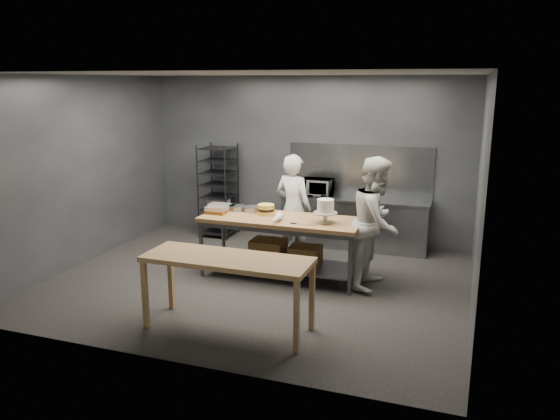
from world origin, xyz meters
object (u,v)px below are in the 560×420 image
chef_right (376,223)px  microwave (317,187)px  work_table (282,240)px  frosted_cake_stand (325,208)px  chef_behind (293,208)px  speed_rack (218,191)px  layer_cake (266,210)px  near_counter (227,264)px

chef_right → microwave: bearing=43.5°
work_table → frosted_cake_stand: size_ratio=6.89×
chef_behind → microwave: 1.05m
work_table → speed_rack: size_ratio=1.37×
frosted_cake_stand → layer_cake: bearing=169.3°
work_table → chef_right: bearing=3.8°
layer_cake → work_table: bearing=-19.5°
microwave → frosted_cake_stand: bearing=-71.2°
frosted_cake_stand → chef_behind: bearing=130.8°
work_table → speed_rack: speed_rack is taller
near_counter → layer_cake: 2.04m
near_counter → chef_behind: size_ratio=1.13×
microwave → work_table: bearing=-90.7°
microwave → layer_cake: size_ratio=2.14×
speed_rack → frosted_cake_stand: size_ratio=5.03×
frosted_cake_stand → work_table: bearing=173.3°
chef_behind → speed_rack: bearing=-12.5°
work_table → chef_right: chef_right is taller
frosted_cake_stand → layer_cake: 1.00m
near_counter → microwave: (0.04, 3.75, 0.24)m
chef_behind → layer_cake: 0.75m
work_table → chef_behind: size_ratio=1.36×
layer_cake → speed_rack: bearing=133.9°
chef_right → layer_cake: size_ratio=7.47×
near_counter → chef_right: 2.44m
near_counter → speed_rack: bearing=117.1°
microwave → layer_cake: bearing=-100.4°
chef_right → frosted_cake_stand: bearing=109.6°
near_counter → speed_rack: size_ratio=1.14×
near_counter → layer_cake: layer_cake is taller
speed_rack → chef_right: (3.28, -1.67, 0.09)m
speed_rack → chef_behind: chef_behind is taller
chef_behind → work_table: bearing=111.6°
microwave → speed_rack: bearing=-177.6°
frosted_cake_stand → layer_cake: (-0.98, 0.19, -0.14)m
speed_rack → microwave: size_ratio=3.23×
chef_behind → layer_cake: bearing=89.1°
speed_rack → chef_right: size_ratio=0.93×
chef_behind → frosted_cake_stand: bearing=146.1°
near_counter → chef_behind: 2.72m
speed_rack → frosted_cake_stand: bearing=-35.6°
near_counter → frosted_cake_stand: 1.98m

